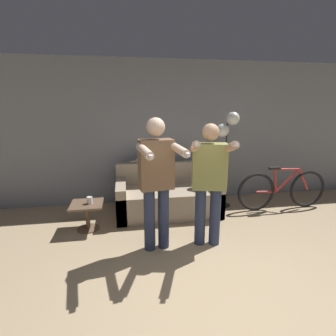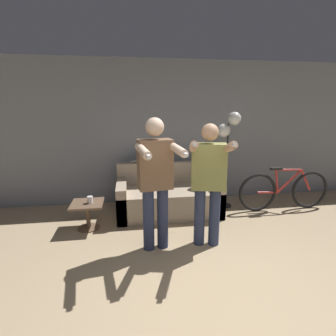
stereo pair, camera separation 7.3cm
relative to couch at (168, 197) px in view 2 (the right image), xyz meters
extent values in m
plane|color=tan|center=(0.22, -2.36, -0.27)|extent=(16.00, 16.00, 0.00)
cube|color=gray|center=(0.22, 0.64, 1.03)|extent=(10.00, 0.05, 2.60)
cube|color=tan|center=(0.00, -0.04, -0.05)|extent=(1.71, 0.92, 0.43)
cube|color=tan|center=(0.00, 0.36, 0.35)|extent=(1.71, 0.14, 0.37)
cube|color=tan|center=(-0.78, -0.04, 0.02)|extent=(0.16, 0.92, 0.57)
cube|color=tan|center=(0.78, -0.04, 0.02)|extent=(0.16, 0.92, 0.57)
cylinder|color=#2D3856|center=(-0.42, -1.17, 0.14)|extent=(0.14, 0.14, 0.80)
cylinder|color=#2D3856|center=(-0.24, -1.14, 0.14)|extent=(0.14, 0.14, 0.80)
cube|color=brown|center=(-0.33, -1.15, 0.84)|extent=(0.43, 0.27, 0.60)
sphere|color=beige|center=(-0.33, -1.15, 1.28)|extent=(0.22, 0.22, 0.22)
cylinder|color=beige|center=(-0.49, -1.43, 1.05)|extent=(0.16, 0.51, 0.12)
cube|color=white|center=(-0.45, -1.68, 1.04)|extent=(0.05, 0.13, 0.04)
cylinder|color=beige|center=(-0.11, -1.38, 1.05)|extent=(0.16, 0.51, 0.12)
cube|color=white|center=(-0.07, -1.62, 1.04)|extent=(0.05, 0.13, 0.04)
cylinder|color=#2D3856|center=(0.24, -1.13, 0.12)|extent=(0.14, 0.14, 0.77)
cylinder|color=#2D3856|center=(0.43, -1.17, 0.12)|extent=(0.14, 0.14, 0.77)
cube|color=#8C8E4C|center=(0.34, -1.15, 0.79)|extent=(0.46, 0.31, 0.58)
sphere|color=tan|center=(0.34, -1.15, 1.21)|extent=(0.21, 0.21, 0.21)
cylinder|color=tan|center=(0.09, -1.35, 1.07)|extent=(0.20, 0.51, 0.21)
cube|color=white|center=(0.04, -1.59, 1.13)|extent=(0.06, 0.13, 0.06)
cylinder|color=tan|center=(0.48, -1.43, 1.07)|extent=(0.20, 0.51, 0.21)
cube|color=white|center=(0.43, -1.67, 1.13)|extent=(0.06, 0.13, 0.06)
ellipsoid|color=#B7AD9E|center=(-0.30, 0.36, 0.60)|extent=(0.40, 0.13, 0.12)
sphere|color=#B7AD9E|center=(-0.14, 0.36, 0.64)|extent=(0.11, 0.11, 0.11)
ellipsoid|color=#B7AD9E|center=(-0.51, 0.38, 0.56)|extent=(0.22, 0.04, 0.04)
cone|color=#B7AD9E|center=(-0.16, 0.34, 0.69)|extent=(0.03, 0.03, 0.03)
cone|color=#B7AD9E|center=(-0.16, 0.37, 0.69)|extent=(0.03, 0.03, 0.03)
cylinder|color=black|center=(1.06, 0.11, -0.26)|extent=(0.25, 0.25, 0.02)
cylinder|color=black|center=(1.06, 0.11, 0.48)|extent=(0.03, 0.03, 1.50)
sphere|color=white|center=(1.16, 0.11, 1.31)|extent=(0.23, 0.23, 0.23)
sphere|color=white|center=(0.98, 0.11, 1.11)|extent=(0.23, 0.23, 0.23)
cylinder|color=brown|center=(-1.27, -0.46, -0.26)|extent=(0.32, 0.32, 0.02)
cylinder|color=brown|center=(-1.27, -0.46, -0.08)|extent=(0.06, 0.06, 0.37)
cube|color=brown|center=(-1.27, -0.46, 0.12)|extent=(0.46, 0.46, 0.03)
cylinder|color=white|center=(-1.22, -0.47, 0.19)|extent=(0.08, 0.08, 0.10)
torus|color=black|center=(2.51, -0.21, 0.07)|extent=(0.68, 0.05, 0.68)
torus|color=black|center=(1.52, -0.21, 0.07)|extent=(0.68, 0.05, 0.68)
cylinder|color=#B72D28|center=(2.10, -0.21, 0.25)|extent=(0.43, 0.04, 0.42)
cylinder|color=#B72D28|center=(1.86, -0.21, 0.26)|extent=(0.10, 0.04, 0.41)
cylinder|color=#B72D28|center=(2.07, -0.21, 0.45)|extent=(0.48, 0.04, 0.05)
cylinder|color=#B72D28|center=(1.71, -0.21, 0.06)|extent=(0.38, 0.04, 0.05)
cylinder|color=#B72D28|center=(2.41, -0.21, 0.26)|extent=(0.24, 0.04, 0.39)
cube|color=black|center=(1.83, -0.21, 0.48)|extent=(0.20, 0.07, 0.04)
camera|label=1|loc=(-0.71, -4.19, 1.52)|focal=28.00mm
camera|label=2|loc=(-0.64, -4.20, 1.52)|focal=28.00mm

